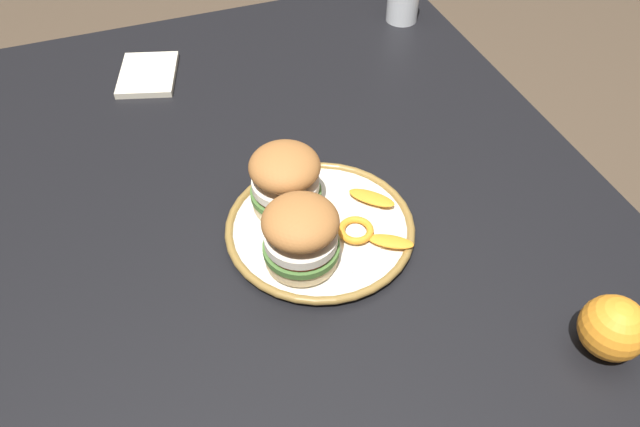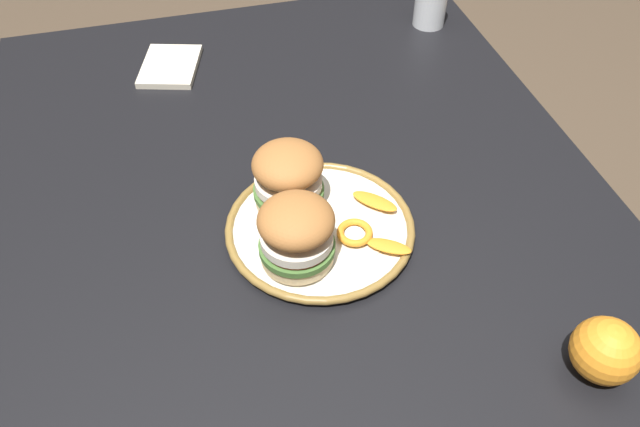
# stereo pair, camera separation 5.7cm
# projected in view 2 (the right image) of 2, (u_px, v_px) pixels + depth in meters

# --- Properties ---
(ground_plane) EXTENTS (8.00, 8.00, 0.00)m
(ground_plane) POSITION_uv_depth(u_px,v_px,m) (308.00, 423.00, 1.49)
(ground_plane) COLOR #4C3D2D
(dining_table) EXTENTS (1.27, 0.97, 0.73)m
(dining_table) POSITION_uv_depth(u_px,v_px,m) (302.00, 247.00, 1.03)
(dining_table) COLOR black
(dining_table) RESTS_ON ground
(dinner_plate) EXTENTS (0.28, 0.28, 0.02)m
(dinner_plate) POSITION_uv_depth(u_px,v_px,m) (320.00, 228.00, 0.92)
(dinner_plate) COLOR silver
(dinner_plate) RESTS_ON dining_table
(sandwich_half_left) EXTENTS (0.11, 0.11, 0.10)m
(sandwich_half_left) POSITION_uv_depth(u_px,v_px,m) (296.00, 232.00, 0.84)
(sandwich_half_left) COLOR beige
(sandwich_half_left) RESTS_ON dinner_plate
(sandwich_half_right) EXTENTS (0.13, 0.13, 0.10)m
(sandwich_half_right) POSITION_uv_depth(u_px,v_px,m) (287.00, 175.00, 0.92)
(sandwich_half_right) COLOR beige
(sandwich_half_right) RESTS_ON dinner_plate
(orange_peel_curled) EXTENTS (0.07, 0.07, 0.01)m
(orange_peel_curled) POSITION_uv_depth(u_px,v_px,m) (355.00, 233.00, 0.90)
(orange_peel_curled) COLOR orange
(orange_peel_curled) RESTS_ON dinner_plate
(orange_peel_strip_long) EXTENTS (0.07, 0.07, 0.01)m
(orange_peel_strip_long) POSITION_uv_depth(u_px,v_px,m) (375.00, 201.00, 0.94)
(orange_peel_strip_long) COLOR orange
(orange_peel_strip_long) RESTS_ON dinner_plate
(orange_peel_strip_short) EXTENTS (0.06, 0.07, 0.01)m
(orange_peel_strip_short) POSITION_uv_depth(u_px,v_px,m) (389.00, 246.00, 0.88)
(orange_peel_strip_short) COLOR orange
(orange_peel_strip_short) RESTS_ON dinner_plate
(drinking_glass) EXTENTS (0.07, 0.07, 0.11)m
(drinking_glass) POSITION_uv_depth(u_px,v_px,m) (431.00, 4.00, 1.31)
(drinking_glass) COLOR white
(drinking_glass) RESTS_ON dining_table
(whole_orange) EXTENTS (0.08, 0.08, 0.08)m
(whole_orange) POSITION_uv_depth(u_px,v_px,m) (605.00, 351.00, 0.74)
(whole_orange) COLOR orange
(whole_orange) RESTS_ON dining_table
(folded_napkin) EXTENTS (0.16, 0.14, 0.01)m
(folded_napkin) POSITION_uv_depth(u_px,v_px,m) (170.00, 66.00, 1.22)
(folded_napkin) COLOR beige
(folded_napkin) RESTS_ON dining_table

